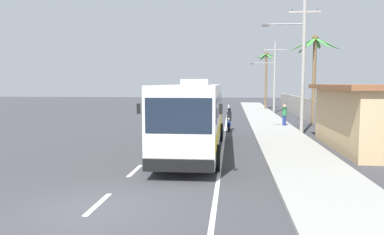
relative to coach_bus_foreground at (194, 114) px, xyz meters
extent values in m
plane|color=#3A3A3F|center=(-1.87, -9.05, -1.87)|extent=(160.00, 160.00, 0.00)
cube|color=#999993|center=(4.93, 0.95, -1.80)|extent=(3.20, 90.00, 0.14)
cube|color=white|center=(-1.87, -8.53, -1.87)|extent=(0.16, 2.00, 0.01)
cube|color=white|center=(-1.87, -4.42, -1.87)|extent=(0.16, 2.00, 0.01)
cube|color=white|center=(-1.87, -0.32, -1.87)|extent=(0.16, 2.00, 0.01)
cube|color=white|center=(-1.87, 3.78, -1.87)|extent=(0.16, 2.00, 0.01)
cube|color=white|center=(-1.87, 7.89, -1.87)|extent=(0.16, 2.00, 0.01)
cube|color=white|center=(-1.87, 11.99, -1.87)|extent=(0.16, 2.00, 0.01)
cube|color=white|center=(-1.87, 16.09, -1.87)|extent=(0.16, 2.00, 0.01)
cube|color=white|center=(-1.87, 20.20, -1.87)|extent=(0.16, 2.00, 0.01)
cube|color=white|center=(-1.87, 24.30, -1.87)|extent=(0.16, 2.00, 0.01)
cube|color=white|center=(-1.87, 28.40, -1.87)|extent=(0.16, 2.00, 0.01)
cube|color=white|center=(-1.87, 32.51, -1.87)|extent=(0.16, 2.00, 0.01)
cube|color=white|center=(-1.87, 36.61, -1.87)|extent=(0.16, 2.00, 0.01)
cube|color=white|center=(-1.87, 40.72, -1.87)|extent=(0.16, 2.00, 0.01)
cube|color=white|center=(1.41, 5.95, -1.87)|extent=(0.14, 70.00, 0.01)
cube|color=#9E998E|center=(8.73, 4.95, -0.87)|extent=(0.24, 60.00, 2.01)
cube|color=silver|center=(0.00, -0.03, -0.02)|extent=(2.62, 11.83, 2.93)
cube|color=#192333|center=(0.00, 0.17, 0.49)|extent=(2.64, 10.88, 0.94)
cube|color=#192333|center=(0.06, -5.89, 0.42)|extent=(2.30, 0.12, 1.23)
cube|color=yellow|center=(0.00, -0.03, -0.68)|extent=(2.65, 11.59, 0.53)
cube|color=black|center=(0.06, -5.98, -1.28)|extent=(2.45, 0.18, 0.44)
cube|color=#B7B7B7|center=(-0.01, 1.45, 1.58)|extent=(1.40, 2.61, 0.28)
cube|color=black|center=(1.49, -5.66, 0.64)|extent=(0.12, 0.08, 0.36)
cube|color=black|center=(-1.38, -5.69, 0.64)|extent=(0.12, 0.08, 0.36)
cylinder|color=black|center=(1.27, -4.14, -1.35)|extent=(0.33, 1.04, 1.04)
cylinder|color=black|center=(-1.19, -4.17, -1.35)|extent=(0.33, 1.04, 1.04)
cylinder|color=black|center=(1.19, 3.53, -1.35)|extent=(0.33, 1.04, 1.04)
cylinder|color=black|center=(-1.26, 3.50, -1.35)|extent=(0.33, 1.04, 1.04)
cylinder|color=black|center=(1.66, 7.74, -1.57)|extent=(0.12, 0.60, 0.60)
cylinder|color=black|center=(1.70, 9.10, -1.57)|extent=(0.14, 0.60, 0.60)
cube|color=#1947B2|center=(1.68, 8.37, -1.35)|extent=(0.27, 1.11, 0.36)
cube|color=black|center=(1.69, 8.67, -1.15)|extent=(0.26, 0.61, 0.12)
cylinder|color=gray|center=(1.66, 7.86, -1.27)|extent=(0.07, 0.32, 0.67)
cylinder|color=black|center=(1.67, 7.96, -0.83)|extent=(0.56, 0.06, 0.04)
sphere|color=#EAEACC|center=(1.66, 7.84, -0.97)|extent=(0.14, 0.14, 0.14)
cylinder|color=black|center=(1.68, 8.62, -0.82)|extent=(0.32, 0.32, 0.66)
sphere|color=black|center=(1.68, 8.62, -0.36)|extent=(0.26, 0.26, 0.26)
cylinder|color=navy|center=(5.91, 11.02, -1.35)|extent=(0.28, 0.28, 0.78)
cylinder|color=#2D7A47|center=(5.91, 11.02, -0.65)|extent=(0.36, 0.36, 0.61)
sphere|color=tan|center=(5.91, 11.02, -0.23)|extent=(0.25, 0.25, 0.25)
cylinder|color=#9E9E99|center=(6.44, 6.68, 2.86)|extent=(0.24, 0.24, 9.46)
cube|color=#9E9E99|center=(6.44, 6.68, 6.05)|extent=(1.98, 0.12, 0.12)
cylinder|color=#4C4742|center=(5.64, 6.68, 6.17)|extent=(0.08, 0.08, 0.16)
cylinder|color=#4C4742|center=(7.23, 6.68, 6.17)|extent=(0.08, 0.08, 0.16)
cylinder|color=#9E9E99|center=(5.21, 6.68, 5.31)|extent=(2.45, 0.09, 0.09)
cube|color=#4C4C51|center=(3.99, 6.68, 5.25)|extent=(0.44, 0.24, 0.14)
cylinder|color=#9E9E99|center=(6.64, 25.04, 2.15)|extent=(0.24, 0.24, 8.05)
cube|color=#9E9E99|center=(6.64, 25.04, 5.25)|extent=(2.40, 0.12, 0.12)
cylinder|color=#4C4742|center=(5.68, 25.04, 5.37)|extent=(0.08, 0.08, 0.16)
cylinder|color=#4C4742|center=(7.60, 25.04, 5.37)|extent=(0.08, 0.08, 0.16)
cylinder|color=#9E9E99|center=(5.41, 25.04, 3.77)|extent=(2.47, 0.09, 0.09)
cube|color=#4C4C51|center=(4.17, 25.04, 3.71)|extent=(0.44, 0.24, 0.14)
cylinder|color=brown|center=(8.60, 13.68, 1.61)|extent=(0.30, 0.30, 6.97)
ellipsoid|color=#3D893D|center=(9.55, 13.54, 4.73)|extent=(2.00, 0.65, 1.06)
ellipsoid|color=#3D893D|center=(9.00, 14.61, 4.85)|extent=(1.14, 2.03, 0.82)
ellipsoid|color=#3D893D|center=(8.07, 14.43, 4.65)|extent=(1.39, 1.75, 1.21)
ellipsoid|color=#3D893D|center=(7.66, 13.81, 4.72)|extent=(1.99, 0.62, 1.07)
ellipsoid|color=#3D893D|center=(8.11, 12.84, 4.76)|extent=(1.32, 1.91, 0.99)
ellipsoid|color=#3D893D|center=(9.00, 12.81, 4.73)|extent=(1.14, 1.95, 1.05)
sphere|color=brown|center=(8.60, 13.68, 5.15)|extent=(0.56, 0.56, 0.56)
cylinder|color=brown|center=(6.17, 30.46, 1.61)|extent=(0.27, 0.27, 6.97)
ellipsoid|color=#3D893D|center=(6.84, 30.41, 5.01)|extent=(1.41, 0.47, 0.50)
ellipsoid|color=#3D893D|center=(6.53, 30.99, 4.91)|extent=(1.04, 1.31, 0.69)
ellipsoid|color=#3D893D|center=(5.82, 30.96, 4.84)|extent=(1.03, 1.25, 0.82)
ellipsoid|color=#3D893D|center=(5.53, 30.58, 4.92)|extent=(1.38, 0.60, 0.67)
ellipsoid|color=#3D893D|center=(5.73, 29.96, 4.97)|extent=(1.17, 1.27, 0.58)
ellipsoid|color=#3D893D|center=(6.46, 29.92, 4.86)|extent=(0.93, 1.31, 0.79)
sphere|color=brown|center=(6.17, 30.46, 5.15)|extent=(0.56, 0.56, 0.56)
camera|label=1|loc=(1.86, -18.60, 1.53)|focal=35.44mm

